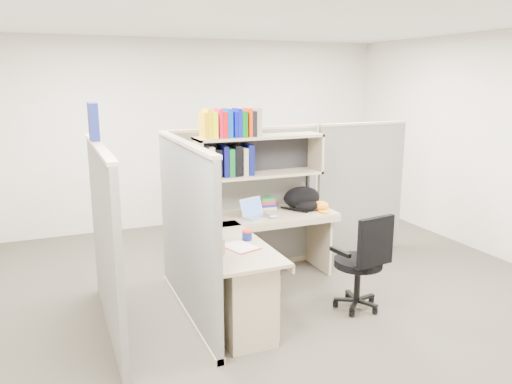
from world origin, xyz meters
name	(u,v)px	position (x,y,z in m)	size (l,w,h in m)	color
ground	(277,300)	(0.00, 0.00, 0.00)	(6.00, 6.00, 0.00)	#322E27
room_shell	(279,137)	(0.00, 0.00, 1.62)	(6.00, 6.00, 6.00)	beige
cubicle	(226,204)	(-0.37, 0.45, 0.91)	(3.79, 1.84, 1.95)	#5D5D58
desk	(250,275)	(-0.41, -0.29, 0.44)	(1.74, 1.75, 0.73)	tan
laptop	(257,208)	(-0.02, 0.46, 0.83)	(0.28, 0.28, 0.20)	silver
backpack	(304,199)	(0.58, 0.56, 0.85)	(0.42, 0.33, 0.25)	black
orange_cap	(321,205)	(0.74, 0.48, 0.78)	(0.18, 0.21, 0.10)	orange
snack_canister	(247,235)	(-0.39, -0.18, 0.78)	(0.09, 0.09, 0.09)	navy
tissue_box	(214,242)	(-0.78, -0.42, 0.83)	(0.13, 0.13, 0.21)	#997C57
mouse	(273,217)	(0.12, 0.38, 0.75)	(0.09, 0.06, 0.04)	#8FB0CB
paper_cup	(252,208)	(0.00, 0.66, 0.79)	(0.08, 0.08, 0.11)	white
book_stack	(266,202)	(0.23, 0.81, 0.79)	(0.18, 0.24, 0.12)	gray
loose_paper	(240,246)	(-0.52, -0.32, 0.73)	(0.22, 0.29, 0.00)	white
task_chair	(361,277)	(0.62, -0.50, 0.34)	(0.53, 0.48, 0.96)	black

